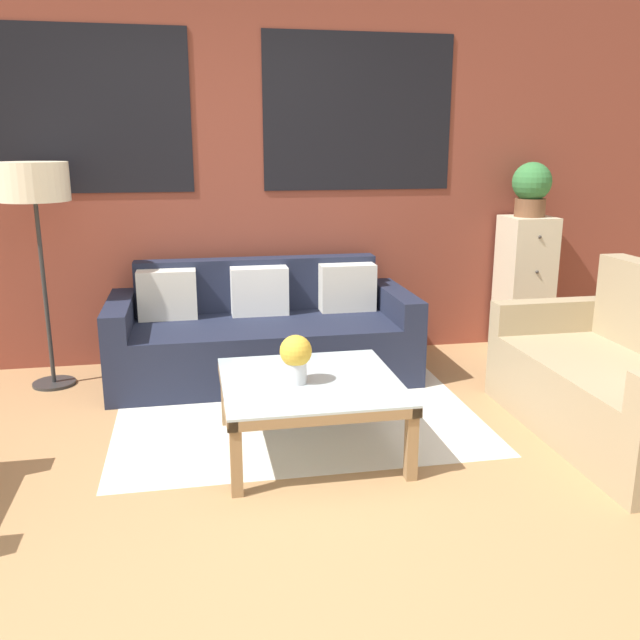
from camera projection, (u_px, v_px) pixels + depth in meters
The scene contains 10 objects.
ground_plane at pixel (274, 523), 2.91m from camera, with size 16.00×16.00×0.00m, color #AD7F51.
wall_back_brick at pixel (229, 169), 4.87m from camera, with size 8.40×0.09×2.80m.
rug at pixel (295, 410), 4.15m from camera, with size 2.12×1.73×0.00m.
couch_dark at pixel (263, 335), 4.73m from camera, with size 2.06×0.88×0.78m.
settee_vintage at pixel (625, 383), 3.70m from camera, with size 0.80×1.53×0.92m.
coffee_table at pixel (310, 390), 3.53m from camera, with size 0.91×0.91×0.39m.
floor_lamp at pixel (34, 191), 4.26m from camera, with size 0.44×0.44×1.47m.
drawer_cabinet at pixel (524, 284), 5.26m from camera, with size 0.36×0.38×1.05m.
potted_plant at pixel (531, 188), 5.07m from camera, with size 0.29×0.29×0.40m.
flower_vase at pixel (296, 356), 3.44m from camera, with size 0.16×0.16×0.25m.
Camera 1 is at (-0.29, -2.59, 1.58)m, focal length 38.00 mm.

